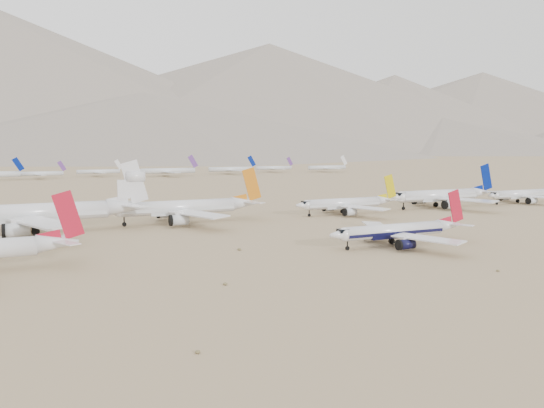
# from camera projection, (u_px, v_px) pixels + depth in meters

# --- Properties ---
(ground) EXTENTS (7000.00, 7000.00, 0.00)m
(ground) POSITION_uv_depth(u_px,v_px,m) (376.00, 251.00, 129.90)
(ground) COLOR #907554
(ground) RESTS_ON ground
(main_airliner) EXTENTS (39.58, 38.66, 13.97)m
(main_airliner) POSITION_uv_depth(u_px,v_px,m) (399.00, 231.00, 136.80)
(main_airliner) COLOR silver
(main_airliner) RESTS_ON ground
(row2_navy_widebody) EXTENTS (50.23, 49.12, 17.87)m
(row2_navy_widebody) POSITION_uv_depth(u_px,v_px,m) (443.00, 196.00, 217.99)
(row2_navy_widebody) COLOR silver
(row2_navy_widebody) RESTS_ON ground
(row2_gold_tail) EXTENTS (40.89, 39.99, 14.56)m
(row2_gold_tail) POSITION_uv_depth(u_px,v_px,m) (347.00, 203.00, 197.35)
(row2_gold_tail) COLOR silver
(row2_gold_tail) RESTS_ON ground
(row2_orange_tail) EXTENTS (50.76, 49.66, 18.11)m
(row2_orange_tail) POSITION_uv_depth(u_px,v_px,m) (185.00, 208.00, 176.03)
(row2_orange_tail) COLOR silver
(row2_orange_tail) RESTS_ON ground
(row2_white_trijet) EXTENTS (60.15, 58.79, 21.31)m
(row2_white_trijet) POSITION_uv_depth(u_px,v_px,m) (41.00, 212.00, 155.80)
(row2_white_trijet) COLOR silver
(row2_white_trijet) RESTS_ON ground
(row2_blue_far) EXTENTS (40.16, 39.27, 14.27)m
(row2_blue_far) POSITION_uv_depth(u_px,v_px,m) (524.00, 194.00, 234.68)
(row2_blue_far) COLOR silver
(row2_blue_far) RESTS_ON ground
(distant_storage_row) EXTENTS (473.69, 62.58, 15.07)m
(distant_storage_row) POSITION_uv_depth(u_px,v_px,m) (95.00, 172.00, 411.99)
(distant_storage_row) COLOR silver
(distant_storage_row) RESTS_ON ground
(mountain_range) EXTENTS (7354.00, 3024.00, 470.00)m
(mountain_range) POSITION_uv_depth(u_px,v_px,m) (84.00, 90.00, 1633.04)
(mountain_range) COLOR slate
(mountain_range) RESTS_ON ground
(foothills) EXTENTS (4637.50, 1395.00, 155.00)m
(foothills) POSITION_uv_depth(u_px,v_px,m) (296.00, 127.00, 1333.58)
(foothills) COLOR slate
(foothills) RESTS_ON ground
(desert_scrub) EXTENTS (263.52, 121.67, 0.63)m
(desert_scrub) POSITION_uv_depth(u_px,v_px,m) (494.00, 270.00, 108.89)
(desert_scrub) COLOR brown
(desert_scrub) RESTS_ON ground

